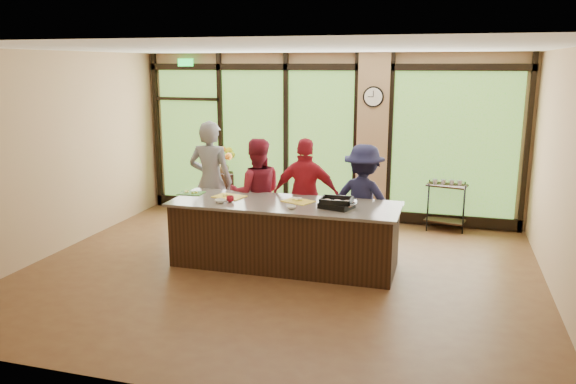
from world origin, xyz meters
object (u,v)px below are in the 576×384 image
Objects in this scene: island_base at (284,236)px; roasting_pan at (336,205)px; cook_left at (211,182)px; bar_cart at (446,200)px; cook_right at (363,201)px; flower_stand at (223,193)px.

roasting_pan is (0.75, -0.09, 0.52)m from island_base.
cook_left reaches higher than bar_cart.
cook_right is 0.88m from roasting_pan.
cook_right is at bearing -111.95° from bar_cart.
bar_cart is (1.42, 2.54, -0.43)m from roasting_pan.
bar_cart is (3.62, 1.67, -0.44)m from cook_left.
cook_left is at bearing 175.70° from roasting_pan.
flower_stand is at bearing 128.40° from island_base.
island_base is at bearing 49.60° from cook_right.
roasting_pan is (2.20, -0.88, -0.02)m from cook_left.
cook_right reaches higher than bar_cart.
roasting_pan is at bearing 156.67° from cook_left.
flower_stand is at bearing 154.06° from roasting_pan.
island_base is 3.13m from flower_stand.
roasting_pan is 0.53× the size of flower_stand.
cook_left is at bearing 151.57° from island_base.
island_base is 3.96× the size of flower_stand.
island_base is 1.85× the size of cook_right.
roasting_pan is at bearing 86.69° from cook_right.
bar_cart reaches higher than island_base.
roasting_pan is 2.94m from bar_cart.
cook_left is 2.20× the size of bar_cart.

